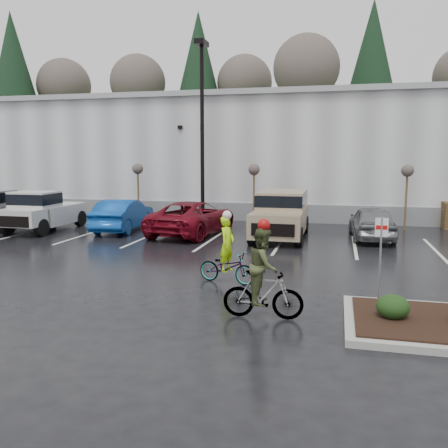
% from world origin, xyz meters
% --- Properties ---
extents(ground, '(120.00, 120.00, 0.00)m').
position_xyz_m(ground, '(0.00, 0.00, 0.00)').
color(ground, black).
rests_on(ground, ground).
extents(warehouse, '(60.50, 15.50, 7.20)m').
position_xyz_m(warehouse, '(0.00, 21.99, 3.65)').
color(warehouse, '#A9ABAE').
rests_on(warehouse, ground).
extents(wooded_ridge, '(80.00, 25.00, 6.00)m').
position_xyz_m(wooded_ridge, '(0.00, 45.00, 3.00)').
color(wooded_ridge, '#1D3B18').
rests_on(wooded_ridge, ground).
extents(lamppost, '(0.50, 1.00, 9.22)m').
position_xyz_m(lamppost, '(-4.00, 12.00, 5.69)').
color(lamppost, black).
rests_on(lamppost, ground).
extents(sapling_west, '(0.60, 0.60, 3.20)m').
position_xyz_m(sapling_west, '(-8.00, 13.00, 2.73)').
color(sapling_west, '#46311C').
rests_on(sapling_west, ground).
extents(sapling_mid, '(0.60, 0.60, 3.20)m').
position_xyz_m(sapling_mid, '(-1.50, 13.00, 2.73)').
color(sapling_mid, '#46311C').
rests_on(sapling_mid, ground).
extents(sapling_east, '(0.60, 0.60, 3.20)m').
position_xyz_m(sapling_east, '(6.00, 13.00, 2.73)').
color(sapling_east, '#46311C').
rests_on(sapling_east, ground).
extents(shrub_a, '(0.70, 0.70, 0.52)m').
position_xyz_m(shrub_a, '(4.00, -1.00, 0.41)').
color(shrub_a, black).
rests_on(shrub_a, curb_island).
extents(fire_lane_sign, '(0.30, 0.05, 2.20)m').
position_xyz_m(fire_lane_sign, '(3.80, 0.20, 1.41)').
color(fire_lane_sign, gray).
rests_on(fire_lane_sign, ground).
extents(pickup_silver, '(2.10, 5.20, 1.96)m').
position_xyz_m(pickup_silver, '(-13.63, 9.12, 0.98)').
color(pickup_silver, '#9C9EA3').
rests_on(pickup_silver, ground).
extents(pickup_white, '(2.10, 5.20, 1.96)m').
position_xyz_m(pickup_white, '(-11.07, 8.99, 0.98)').
color(pickup_white, beige).
rests_on(pickup_white, ground).
extents(car_blue, '(1.99, 4.77, 1.54)m').
position_xyz_m(car_blue, '(-7.34, 9.65, 0.77)').
color(car_blue, '#0D4199').
rests_on(car_blue, ground).
extents(car_red, '(3.25, 5.84, 1.55)m').
position_xyz_m(car_red, '(-3.74, 9.41, 0.77)').
color(car_red, maroon).
rests_on(car_red, ground).
extents(suv_tan, '(2.20, 5.10, 2.06)m').
position_xyz_m(suv_tan, '(0.35, 9.29, 1.03)').
color(suv_tan, tan).
rests_on(suv_tan, ground).
extents(car_grey, '(1.98, 4.43, 1.48)m').
position_xyz_m(car_grey, '(4.26, 10.01, 0.74)').
color(car_grey, slate).
rests_on(car_grey, ground).
extents(cyclist_hivis, '(1.82, 0.98, 2.09)m').
position_xyz_m(cyclist_hivis, '(-0.25, 1.50, 0.66)').
color(cyclist_hivis, '#3F3F44').
rests_on(cyclist_hivis, ground).
extents(cyclist_olive, '(1.76, 0.85, 2.26)m').
position_xyz_m(cyclist_olive, '(1.22, -1.21, 0.83)').
color(cyclist_olive, '#3F3F44').
rests_on(cyclist_olive, ground).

